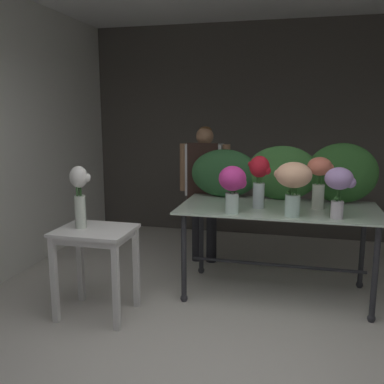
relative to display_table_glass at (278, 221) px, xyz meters
name	(u,v)px	position (x,y,z in m)	size (l,w,h in m)	color
ground_plane	(245,284)	(-0.32, 0.19, -0.74)	(8.57, 8.57, 0.00)	beige
wall_back	(264,132)	(-0.32, 2.13, 0.75)	(5.08, 0.12, 2.98)	#4C4742
wall_left	(22,137)	(-2.86, 0.19, 0.75)	(0.12, 4.01, 2.98)	silver
display_table_glass	(278,221)	(0.00, 0.00, 0.00)	(1.86, 0.94, 0.88)	silver
side_table_white	(95,243)	(-1.50, -0.80, -0.09)	(0.64, 0.52, 0.78)	white
florist	(204,180)	(-0.88, 0.75, 0.24)	(0.59, 0.24, 1.60)	#232328
foliage_backdrop	(286,173)	(0.05, 0.35, 0.41)	(1.86, 0.25, 0.59)	#28562D
vase_peach_anemones	(293,181)	(0.13, -0.34, 0.45)	(0.32, 0.31, 0.47)	silver
vase_magenta_hydrangea	(233,184)	(-0.39, -0.35, 0.40)	(0.24, 0.24, 0.42)	silver
vase_lilac_freesia	(339,185)	(0.50, -0.33, 0.42)	(0.25, 0.23, 0.44)	silver
vase_coral_carnations	(319,176)	(0.36, 0.03, 0.44)	(0.25, 0.22, 0.48)	silver
vase_crimson_lilies	(259,177)	(-0.18, -0.08, 0.42)	(0.22, 0.19, 0.49)	silver
vase_white_roses_tall	(80,193)	(-1.63, -0.80, 0.35)	(0.17, 0.15, 0.54)	silver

